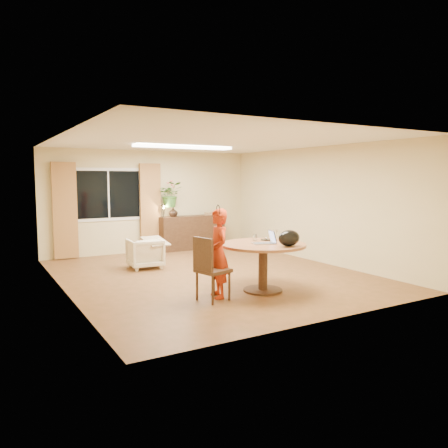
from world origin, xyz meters
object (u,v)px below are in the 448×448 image
object	(u,v)px
dining_table	(263,254)
sideboard	(192,232)
dining_chair	(213,269)
child	(218,253)
armchair	(145,253)

from	to	relation	value
dining_table	sideboard	bearing A→B (deg)	78.86
dining_table	dining_chair	bearing A→B (deg)	-175.95
child	dining_table	bearing A→B (deg)	97.10
child	sideboard	bearing A→B (deg)	169.54
dining_chair	child	xyz separation A→B (m)	(0.16, 0.12, 0.21)
armchair	dining_chair	bearing A→B (deg)	95.11
dining_chair	child	bearing A→B (deg)	23.20
dining_table	armchair	world-z (taller)	dining_table
sideboard	armchair	bearing A→B (deg)	-138.29
dining_chair	sideboard	xyz separation A→B (m)	(1.89, 4.64, -0.05)
child	sideboard	size ratio (longest dim) A/B	0.79
dining_table	sideboard	xyz separation A→B (m)	(0.90, 4.57, -0.19)
dining_chair	sideboard	distance (m)	5.01
armchair	sideboard	xyz separation A→B (m)	(1.95, 1.74, 0.13)
child	sideboard	xyz separation A→B (m)	(1.74, 4.52, -0.26)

